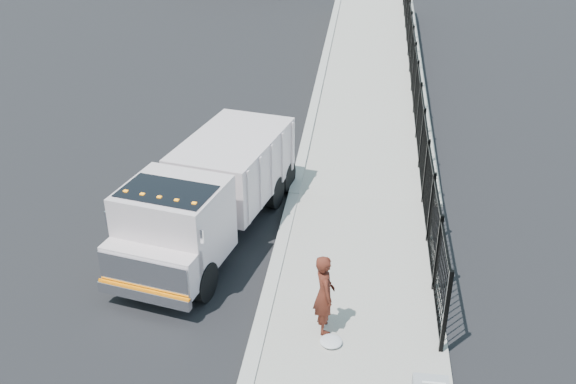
# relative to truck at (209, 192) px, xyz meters

# --- Properties ---
(ground) EXTENTS (120.00, 120.00, 0.00)m
(ground) POSITION_rel_truck_xyz_m (1.80, -1.64, -1.30)
(ground) COLOR black
(ground) RESTS_ON ground
(sidewalk) EXTENTS (3.55, 12.00, 0.12)m
(sidewalk) POSITION_rel_truck_xyz_m (3.73, -3.64, -1.24)
(sidewalk) COLOR #9E998E
(sidewalk) RESTS_ON ground
(curb) EXTENTS (0.30, 12.00, 0.16)m
(curb) POSITION_rel_truck_xyz_m (1.80, -3.64, -1.22)
(curb) COLOR #ADAAA3
(curb) RESTS_ON ground
(ramp) EXTENTS (3.95, 24.06, 3.19)m
(ramp) POSITION_rel_truck_xyz_m (3.93, 14.36, -1.30)
(ramp) COLOR #9E998E
(ramp) RESTS_ON ground
(iron_fence) EXTENTS (0.10, 28.00, 1.80)m
(iron_fence) POSITION_rel_truck_xyz_m (5.35, 10.36, -0.40)
(iron_fence) COLOR black
(iron_fence) RESTS_ON ground
(truck) EXTENTS (3.48, 7.03, 2.31)m
(truck) POSITION_rel_truck_xyz_m (0.00, 0.00, 0.00)
(truck) COLOR black
(truck) RESTS_ON ground
(worker) EXTENTS (0.57, 0.72, 1.72)m
(worker) POSITION_rel_truck_xyz_m (3.07, -3.29, -0.32)
(worker) COLOR #511E13
(worker) RESTS_ON sidewalk
(debris) EXTENTS (0.45, 0.45, 0.11)m
(debris) POSITION_rel_truck_xyz_m (3.25, -3.71, -1.12)
(debris) COLOR silver
(debris) RESTS_ON sidewalk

